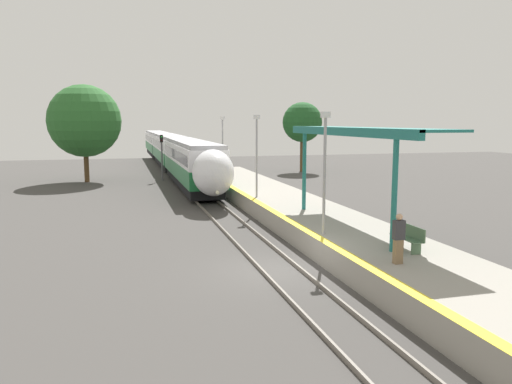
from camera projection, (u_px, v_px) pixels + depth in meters
name	position (u px, v px, depth m)	size (l,w,h in m)	color
ground_plane	(279.00, 270.00, 18.65)	(120.00, 120.00, 0.00)	#423F3D
rail_left	(261.00, 269.00, 18.45)	(0.08, 90.00, 0.15)	slate
rail_right	(297.00, 267.00, 18.82)	(0.08, 90.00, 0.15)	slate
train	(170.00, 149.00, 58.72)	(2.74, 60.70, 3.94)	black
platform_right	(373.00, 251.00, 19.58)	(4.34, 64.00, 0.96)	gray
platform_bench	(409.00, 237.00, 17.76)	(0.44, 1.62, 0.89)	#4C6B4C
person_waiting	(399.00, 238.00, 16.00)	(0.36, 0.22, 1.64)	#7F6647
railway_signal	(162.00, 153.00, 46.41)	(0.28, 0.28, 4.28)	#59595E
lamppost_near	(325.00, 164.00, 20.02)	(0.36, 0.20, 4.94)	#9E9EA3
lamppost_mid	(257.00, 150.00, 29.98)	(0.36, 0.20, 4.94)	#9E9EA3
lamppost_far	(223.00, 143.00, 39.95)	(0.36, 0.20, 4.94)	#9E9EA3
station_canopy	(354.00, 134.00, 21.44)	(2.02, 11.87, 4.31)	#1E6B66
background_tree_left	(84.00, 121.00, 45.07)	(6.54, 6.54, 8.82)	brown
background_tree_right	(302.00, 122.00, 54.36)	(4.34, 4.34, 7.60)	brown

